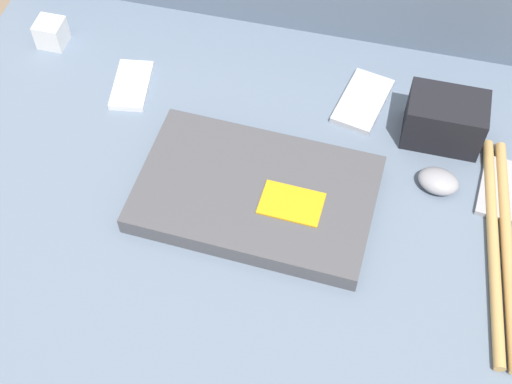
% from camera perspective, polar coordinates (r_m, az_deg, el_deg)
% --- Properties ---
extents(ground_plane, '(8.00, 8.00, 0.00)m').
position_cam_1_polar(ground_plane, '(1.19, -0.00, -4.41)').
color(ground_plane, '#7A6651').
extents(couch_seat, '(1.10, 0.75, 0.14)m').
position_cam_1_polar(couch_seat, '(1.13, -0.00, -2.61)').
color(couch_seat, slate).
rests_on(couch_seat, ground_plane).
extents(laptop, '(0.36, 0.23, 0.03)m').
position_cam_1_polar(laptop, '(1.05, -0.22, -0.19)').
color(laptop, '#47474C').
rests_on(laptop, couch_seat).
extents(computer_mouse, '(0.07, 0.06, 0.03)m').
position_cam_1_polar(computer_mouse, '(1.10, 14.38, 0.85)').
color(computer_mouse, gray).
rests_on(computer_mouse, couch_seat).
extents(phone_silver, '(0.07, 0.11, 0.01)m').
position_cam_1_polar(phone_silver, '(1.22, -9.92, 8.41)').
color(phone_silver, silver).
rests_on(phone_silver, couch_seat).
extents(phone_black, '(0.09, 0.14, 0.01)m').
position_cam_1_polar(phone_black, '(1.20, 8.54, 7.21)').
color(phone_black, '#B7B7BC').
rests_on(phone_black, couch_seat).
extents(phone_small, '(0.07, 0.12, 0.01)m').
position_cam_1_polar(phone_small, '(1.14, 18.85, 0.27)').
color(phone_small, '#99999E').
rests_on(phone_small, couch_seat).
extents(camera_pouch, '(0.12, 0.08, 0.08)m').
position_cam_1_polar(camera_pouch, '(1.15, 14.85, 5.61)').
color(camera_pouch, black).
rests_on(camera_pouch, couch_seat).
extents(charger_brick, '(0.05, 0.04, 0.05)m').
position_cam_1_polar(charger_brick, '(1.32, -16.06, 12.14)').
color(charger_brick, silver).
rests_on(charger_brick, couch_seat).
extents(drumstick_pair, '(0.07, 0.38, 0.02)m').
position_cam_1_polar(drumstick_pair, '(1.07, 18.94, -4.20)').
color(drumstick_pair, tan).
rests_on(drumstick_pair, couch_seat).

